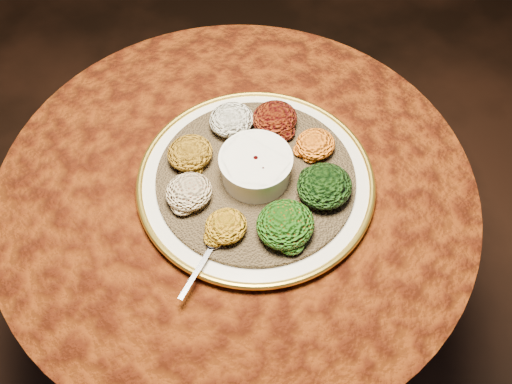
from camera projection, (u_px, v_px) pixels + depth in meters
table at (238, 230)px, 1.28m from camera, size 0.96×0.96×0.73m
platter at (256, 181)px, 1.12m from camera, size 0.57×0.57×0.02m
injera at (256, 178)px, 1.11m from camera, size 0.49×0.49×0.01m
stew_bowl at (256, 166)px, 1.08m from camera, size 0.14×0.14×0.06m
spoon at (212, 246)px, 1.02m from camera, size 0.13×0.07×0.01m
portion_ayib at (231, 120)px, 1.16m from camera, size 0.09×0.09×0.04m
portion_kitfo at (275, 118)px, 1.16m from camera, size 0.09×0.09×0.05m
portion_tikil at (315, 144)px, 1.13m from camera, size 0.08×0.08×0.04m
portion_gomen at (324, 186)px, 1.06m from camera, size 0.11×0.10×0.05m
portion_mixveg at (285, 224)px, 1.02m from camera, size 0.11×0.10×0.05m
portion_kik at (226, 226)px, 1.02m from camera, size 0.08×0.07×0.04m
portion_timatim at (189, 192)px, 1.06m from camera, size 0.09×0.09×0.04m
portion_shiro at (190, 153)px, 1.11m from camera, size 0.09×0.09×0.04m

